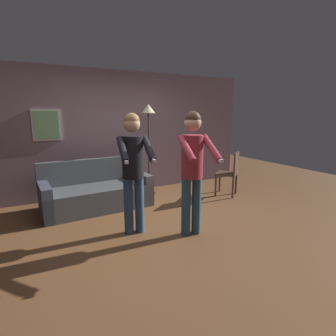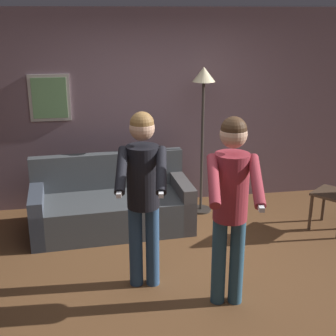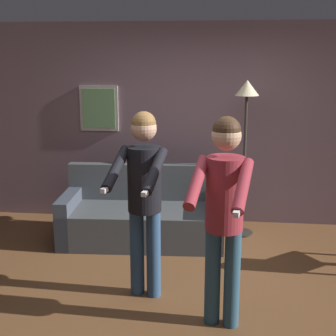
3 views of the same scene
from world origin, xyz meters
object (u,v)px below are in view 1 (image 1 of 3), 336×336
Objects in this scene: person_standing_right at (193,162)px; dining_chair_distant at (231,171)px; person_standing_left at (133,163)px; couch at (97,193)px; torchiere_lamp at (148,123)px.

person_standing_right is 1.87× the size of dining_chair_distant.
person_standing_left is 1.85× the size of dining_chair_distant.
person_standing_left is 0.82m from person_standing_right.
person_standing_right reaches higher than couch.
person_standing_right reaches higher than dining_chair_distant.
person_standing_left reaches higher than dining_chair_distant.
dining_chair_distant is (1.74, 1.19, -0.53)m from person_standing_right.
torchiere_lamp reaches higher than couch.
torchiere_lamp is 2.05× the size of dining_chair_distant.
dining_chair_distant is (1.49, -0.88, -0.99)m from torchiere_lamp.
torchiere_lamp is 1.99m from dining_chair_distant.
torchiere_lamp reaches higher than person_standing_left.
couch is at bearing -164.79° from torchiere_lamp.
dining_chair_distant is at bearing -30.72° from torchiere_lamp.
person_standing_right is (0.70, -0.42, 0.02)m from person_standing_left.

